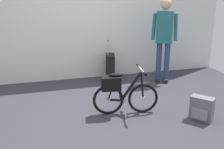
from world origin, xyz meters
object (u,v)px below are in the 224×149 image
rolling_suitcase (110,67)px  backpack_on_floor (202,109)px  visitor_near_wall (164,35)px  folding_bike_foreground (121,92)px

rolling_suitcase → backpack_on_floor: rolling_suitcase is taller
visitor_near_wall → rolling_suitcase: visitor_near_wall is taller
visitor_near_wall → folding_bike_foreground: bearing=-136.2°
folding_bike_foreground → rolling_suitcase: bearing=79.5°
folding_bike_foreground → rolling_suitcase: rolling_suitcase is taller
rolling_suitcase → backpack_on_floor: size_ratio=2.40×
folding_bike_foreground → visitor_near_wall: bearing=43.8°
visitor_near_wall → rolling_suitcase: (-1.00, 0.39, -0.67)m
folding_bike_foreground → rolling_suitcase: size_ratio=1.17×
folding_bike_foreground → backpack_on_floor: bearing=-26.6°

